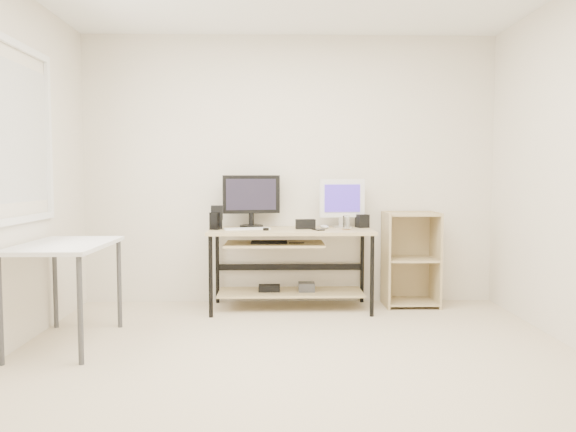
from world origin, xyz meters
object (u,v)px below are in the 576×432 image
(side_table, at_px, (65,254))
(white_imac, at_px, (342,200))
(desk, at_px, (288,252))
(shelf_unit, at_px, (410,258))
(black_monitor, at_px, (251,198))
(audio_controller, at_px, (214,221))

(side_table, xyz_separation_m, white_imac, (2.17, 1.22, 0.35))
(desk, xyz_separation_m, side_table, (-1.65, -1.06, 0.13))
(white_imac, bearing_deg, desk, -170.69)
(shelf_unit, xyz_separation_m, black_monitor, (-1.52, 0.03, 0.58))
(shelf_unit, distance_m, white_imac, 0.87)
(shelf_unit, distance_m, audio_controller, 1.90)
(black_monitor, distance_m, audio_controller, 0.45)
(white_imac, distance_m, audio_controller, 1.23)
(desk, distance_m, shelf_unit, 1.19)
(black_monitor, xyz_separation_m, audio_controller, (-0.33, -0.23, -0.21))
(desk, relative_size, audio_controller, 9.39)
(desk, height_order, side_table, same)
(shelf_unit, bearing_deg, white_imac, 179.65)
(desk, bearing_deg, side_table, -147.35)
(desk, relative_size, side_table, 1.50)
(black_monitor, xyz_separation_m, white_imac, (0.87, -0.03, -0.02))
(white_imac, xyz_separation_m, audio_controller, (-1.19, -0.20, -0.19))
(desk, bearing_deg, white_imac, 17.54)
(white_imac, height_order, audio_controller, white_imac)
(side_table, relative_size, shelf_unit, 1.11)
(white_imac, bearing_deg, shelf_unit, -8.58)
(black_monitor, relative_size, white_imac, 1.18)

